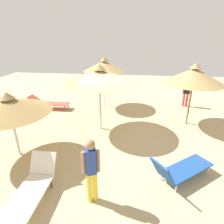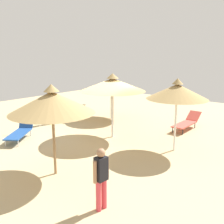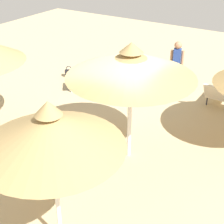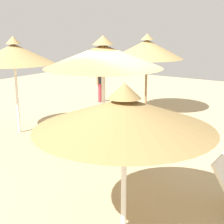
% 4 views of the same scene
% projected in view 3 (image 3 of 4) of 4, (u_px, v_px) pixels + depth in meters
% --- Properties ---
extents(ground, '(24.00, 24.00, 0.10)m').
position_uv_depth(ground, '(115.00, 146.00, 8.80)').
color(ground, tan).
extents(parasol_umbrella_far_left, '(2.28, 2.28, 2.79)m').
position_uv_depth(parasol_umbrella_far_left, '(50.00, 131.00, 4.98)').
color(parasol_umbrella_far_left, white).
rests_on(parasol_umbrella_far_left, ground).
extents(parasol_umbrella_near_left, '(2.86, 2.86, 2.84)m').
position_uv_depth(parasol_umbrella_near_left, '(131.00, 64.00, 7.23)').
color(parasol_umbrella_near_left, white).
rests_on(parasol_umbrella_near_left, ground).
extents(lounge_chair_back, '(1.74, 2.01, 0.99)m').
position_uv_depth(lounge_chair_back, '(101.00, 77.00, 11.63)').
color(lounge_chair_back, '#1E478C').
rests_on(lounge_chair_back, ground).
extents(lounge_chair_front, '(1.97, 0.71, 0.89)m').
position_uv_depth(lounge_chair_front, '(221.00, 90.00, 10.69)').
color(lounge_chair_front, silver).
rests_on(lounge_chair_front, ground).
extents(person_standing_far_left, '(0.29, 0.41, 1.78)m').
position_uv_depth(person_standing_far_left, '(176.00, 65.00, 10.96)').
color(person_standing_far_left, yellow).
rests_on(person_standing_far_left, ground).
extents(handbag, '(0.27, 0.32, 0.43)m').
position_uv_depth(handbag, '(69.00, 73.00, 12.61)').
color(handbag, black).
rests_on(handbag, ground).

